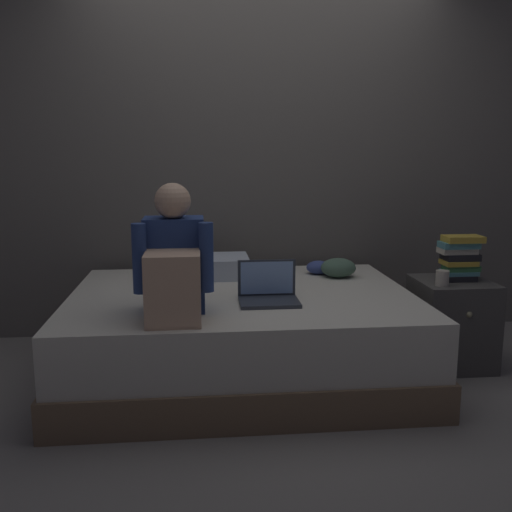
{
  "coord_description": "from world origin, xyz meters",
  "views": [
    {
      "loc": [
        -0.44,
        -2.89,
        1.31
      ],
      "look_at": [
        -0.14,
        0.1,
        0.76
      ],
      "focal_mm": 39.81,
      "sensor_mm": 36.0,
      "label": 1
    }
  ],
  "objects_px": {
    "mug": "(442,278)",
    "clothes_pile": "(333,268)",
    "laptop": "(268,292)",
    "book_stack": "(460,257)",
    "person_sitting": "(174,266)",
    "nightstand": "(451,323)",
    "bed": "(242,334)",
    "pillow": "(205,267)"
  },
  "relations": [
    {
      "from": "mug",
      "to": "clothes_pile",
      "type": "xyz_separation_m",
      "value": [
        -0.54,
        0.46,
        -0.02
      ]
    },
    {
      "from": "laptop",
      "to": "book_stack",
      "type": "bearing_deg",
      "value": 12.95
    },
    {
      "from": "laptop",
      "to": "mug",
      "type": "distance_m",
      "value": 1.05
    },
    {
      "from": "laptop",
      "to": "mug",
      "type": "height_order",
      "value": "laptop"
    },
    {
      "from": "person_sitting",
      "to": "mug",
      "type": "height_order",
      "value": "person_sitting"
    },
    {
      "from": "person_sitting",
      "to": "clothes_pile",
      "type": "bearing_deg",
      "value": 38.6
    },
    {
      "from": "laptop",
      "to": "book_stack",
      "type": "relative_size",
      "value": 1.17
    },
    {
      "from": "nightstand",
      "to": "book_stack",
      "type": "xyz_separation_m",
      "value": [
        0.04,
        0.02,
        0.41
      ]
    },
    {
      "from": "nightstand",
      "to": "laptop",
      "type": "distance_m",
      "value": 1.24
    },
    {
      "from": "book_stack",
      "to": "mug",
      "type": "distance_m",
      "value": 0.24
    },
    {
      "from": "clothes_pile",
      "to": "book_stack",
      "type": "bearing_deg",
      "value": -23.94
    },
    {
      "from": "clothes_pile",
      "to": "nightstand",
      "type": "bearing_deg",
      "value": -26.62
    },
    {
      "from": "mug",
      "to": "clothes_pile",
      "type": "bearing_deg",
      "value": 139.88
    },
    {
      "from": "person_sitting",
      "to": "laptop",
      "type": "distance_m",
      "value": 0.57
    },
    {
      "from": "book_stack",
      "to": "mug",
      "type": "bearing_deg",
      "value": -139.66
    },
    {
      "from": "bed",
      "to": "clothes_pile",
      "type": "distance_m",
      "value": 0.79
    },
    {
      "from": "person_sitting",
      "to": "clothes_pile",
      "type": "distance_m",
      "value": 1.29
    },
    {
      "from": "bed",
      "to": "clothes_pile",
      "type": "xyz_separation_m",
      "value": [
        0.63,
        0.37,
        0.31
      ]
    },
    {
      "from": "bed",
      "to": "laptop",
      "type": "bearing_deg",
      "value": -60.61
    },
    {
      "from": "pillow",
      "to": "book_stack",
      "type": "xyz_separation_m",
      "value": [
        1.54,
        -0.4,
        0.11
      ]
    },
    {
      "from": "bed",
      "to": "mug",
      "type": "distance_m",
      "value": 1.22
    },
    {
      "from": "bed",
      "to": "nightstand",
      "type": "relative_size",
      "value": 3.72
    },
    {
      "from": "book_stack",
      "to": "clothes_pile",
      "type": "relative_size",
      "value": 0.9
    },
    {
      "from": "bed",
      "to": "mug",
      "type": "height_order",
      "value": "mug"
    },
    {
      "from": "laptop",
      "to": "clothes_pile",
      "type": "bearing_deg",
      "value": 49.8
    },
    {
      "from": "nightstand",
      "to": "mug",
      "type": "xyz_separation_m",
      "value": [
        -0.13,
        -0.12,
        0.31
      ]
    },
    {
      "from": "nightstand",
      "to": "pillow",
      "type": "distance_m",
      "value": 1.59
    },
    {
      "from": "laptop",
      "to": "book_stack",
      "type": "distance_m",
      "value": 1.25
    },
    {
      "from": "pillow",
      "to": "mug",
      "type": "bearing_deg",
      "value": -21.47
    },
    {
      "from": "laptop",
      "to": "pillow",
      "type": "distance_m",
      "value": 0.75
    },
    {
      "from": "book_stack",
      "to": "mug",
      "type": "relative_size",
      "value": 3.03
    },
    {
      "from": "nightstand",
      "to": "clothes_pile",
      "type": "distance_m",
      "value": 0.81
    },
    {
      "from": "laptop",
      "to": "clothes_pile",
      "type": "relative_size",
      "value": 1.06
    },
    {
      "from": "person_sitting",
      "to": "book_stack",
      "type": "xyz_separation_m",
      "value": [
        1.7,
        0.48,
        -0.08
      ]
    },
    {
      "from": "nightstand",
      "to": "book_stack",
      "type": "bearing_deg",
      "value": 30.68
    },
    {
      "from": "pillow",
      "to": "mug",
      "type": "height_order",
      "value": "pillow"
    },
    {
      "from": "pillow",
      "to": "book_stack",
      "type": "height_order",
      "value": "book_stack"
    },
    {
      "from": "book_stack",
      "to": "mug",
      "type": "xyz_separation_m",
      "value": [
        -0.17,
        -0.14,
        -0.1
      ]
    },
    {
      "from": "bed",
      "to": "mug",
      "type": "bearing_deg",
      "value": -4.39
    },
    {
      "from": "laptop",
      "to": "book_stack",
      "type": "height_order",
      "value": "book_stack"
    },
    {
      "from": "nightstand",
      "to": "person_sitting",
      "type": "bearing_deg",
      "value": -164.63
    },
    {
      "from": "bed",
      "to": "clothes_pile",
      "type": "relative_size",
      "value": 6.63
    }
  ]
}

